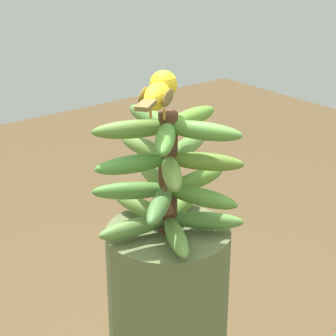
# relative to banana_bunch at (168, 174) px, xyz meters

# --- Properties ---
(banana_bunch) EXTENTS (0.30, 0.31, 0.25)m
(banana_bunch) POSITION_rel_banana_bunch_xyz_m (0.00, 0.00, 0.00)
(banana_bunch) COLOR #4C2D1E
(banana_bunch) RESTS_ON banana_tree
(perched_bird) EXTENTS (0.12, 0.16, 0.08)m
(perched_bird) POSITION_rel_banana_bunch_xyz_m (-0.01, 0.03, 0.18)
(perched_bird) COLOR #C68933
(perched_bird) RESTS_ON banana_bunch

